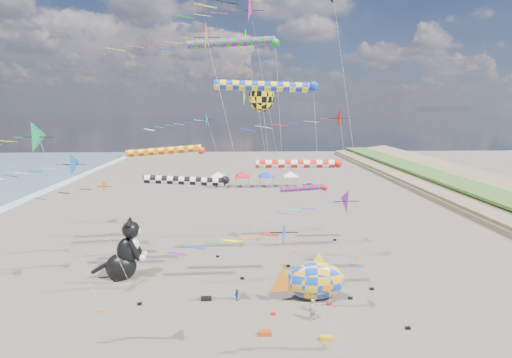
{
  "coord_description": "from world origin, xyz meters",
  "views": [
    {
      "loc": [
        -1.58,
        -21.48,
        16.05
      ],
      "look_at": [
        -0.16,
        12.0,
        10.16
      ],
      "focal_mm": 28.0,
      "sensor_mm": 36.0,
      "label": 1
    }
  ],
  "objects_px": {
    "child_green": "(313,305)",
    "child_blue": "(237,295)",
    "fish_inflatable": "(315,280)",
    "person_adult": "(313,310)",
    "cat_inflatable": "(123,248)",
    "parked_car": "(311,186)"
  },
  "relations": [
    {
      "from": "fish_inflatable",
      "to": "child_blue",
      "type": "relative_size",
      "value": 6.43
    },
    {
      "from": "parked_car",
      "to": "fish_inflatable",
      "type": "bearing_deg",
      "value": -170.91
    },
    {
      "from": "cat_inflatable",
      "to": "parked_car",
      "type": "height_order",
      "value": "cat_inflatable"
    },
    {
      "from": "person_adult",
      "to": "child_green",
      "type": "distance_m",
      "value": 1.35
    },
    {
      "from": "person_adult",
      "to": "parked_car",
      "type": "relative_size",
      "value": 0.53
    },
    {
      "from": "fish_inflatable",
      "to": "child_blue",
      "type": "distance_m",
      "value": 6.73
    },
    {
      "from": "child_green",
      "to": "child_blue",
      "type": "bearing_deg",
      "value": 153.71
    },
    {
      "from": "fish_inflatable",
      "to": "parked_car",
      "type": "xyz_separation_m",
      "value": [
        8.26,
        47.96,
        -1.18
      ]
    },
    {
      "from": "child_green",
      "to": "fish_inflatable",
      "type": "bearing_deg",
      "value": 68.63
    },
    {
      "from": "child_green",
      "to": "cat_inflatable",
      "type": "bearing_deg",
      "value": 150.07
    },
    {
      "from": "cat_inflatable",
      "to": "child_blue",
      "type": "distance_m",
      "value": 12.21
    },
    {
      "from": "person_adult",
      "to": "cat_inflatable",
      "type": "bearing_deg",
      "value": 117.67
    },
    {
      "from": "person_adult",
      "to": "child_green",
      "type": "bearing_deg",
      "value": 45.93
    },
    {
      "from": "fish_inflatable",
      "to": "person_adult",
      "type": "distance_m",
      "value": 3.55
    },
    {
      "from": "person_adult",
      "to": "child_blue",
      "type": "height_order",
      "value": "person_adult"
    },
    {
      "from": "fish_inflatable",
      "to": "child_blue",
      "type": "bearing_deg",
      "value": 178.9
    },
    {
      "from": "fish_inflatable",
      "to": "child_blue",
      "type": "height_order",
      "value": "fish_inflatable"
    },
    {
      "from": "cat_inflatable",
      "to": "child_green",
      "type": "height_order",
      "value": "cat_inflatable"
    },
    {
      "from": "child_green",
      "to": "child_blue",
      "type": "height_order",
      "value": "child_green"
    },
    {
      "from": "child_green",
      "to": "parked_car",
      "type": "height_order",
      "value": "parked_car"
    },
    {
      "from": "parked_car",
      "to": "child_green",
      "type": "bearing_deg",
      "value": -171.12
    },
    {
      "from": "fish_inflatable",
      "to": "child_green",
      "type": "height_order",
      "value": "fish_inflatable"
    }
  ]
}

